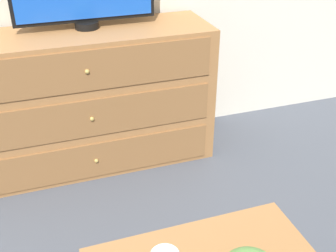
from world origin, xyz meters
name	(u,v)px	position (x,y,z in m)	size (l,w,h in m)	color
ground_plane	(91,138)	(0.00, 0.00, 0.00)	(12.00, 12.00, 0.00)	#474C56
dresser	(85,101)	(-0.04, -0.25, 0.41)	(1.47, 0.47, 0.82)	#9E6B3D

